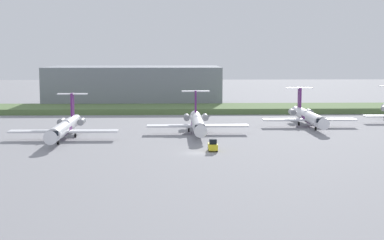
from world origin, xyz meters
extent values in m
plane|color=gray|center=(0.00, 30.00, 0.00)|extent=(500.00, 500.00, 0.00)
cube|color=#597542|center=(0.00, 76.18, 0.85)|extent=(320.00, 20.00, 1.69)
cylinder|color=white|center=(-27.30, 18.41, 2.45)|extent=(2.70, 24.00, 2.70)
cone|color=white|center=(-27.30, 4.91, 2.45)|extent=(2.70, 3.00, 2.70)
cone|color=white|center=(-27.30, 32.41, 2.45)|extent=(2.30, 4.00, 2.29)
cube|color=black|center=(-27.30, 6.81, 2.92)|extent=(2.02, 1.80, 0.90)
cylinder|color=#591E66|center=(-27.30, 18.41, 2.30)|extent=(2.76, 3.60, 2.76)
cube|color=white|center=(-33.20, 17.41, 1.84)|extent=(11.00, 3.20, 0.36)
cube|color=white|center=(-21.39, 17.41, 1.84)|extent=(11.00, 3.20, 0.36)
cube|color=#591E66|center=(-27.30, 29.41, 6.40)|extent=(0.36, 3.20, 5.20)
cube|color=white|center=(-27.30, 29.71, 8.80)|extent=(6.80, 1.80, 0.24)
cylinder|color=gray|center=(-29.55, 27.61, 2.65)|extent=(1.50, 3.40, 1.50)
cylinder|color=gray|center=(-25.05, 27.61, 2.65)|extent=(1.50, 3.40, 1.50)
cylinder|color=gray|center=(-27.30, 10.97, 1.00)|extent=(0.20, 0.20, 0.65)
cylinder|color=black|center=(-27.30, 10.97, 0.45)|extent=(0.30, 0.90, 0.90)
cylinder|color=black|center=(-29.20, 20.81, 0.45)|extent=(0.35, 0.90, 0.90)
cylinder|color=black|center=(-25.40, 20.81, 0.45)|extent=(0.35, 0.90, 0.90)
cylinder|color=white|center=(1.23, 26.59, 2.45)|extent=(2.70, 24.00, 2.70)
cone|color=white|center=(1.23, 13.09, 2.45)|extent=(2.70, 3.00, 2.70)
cone|color=white|center=(1.23, 40.59, 2.45)|extent=(2.29, 4.00, 2.29)
cube|color=black|center=(1.23, 14.99, 2.92)|extent=(2.03, 1.80, 0.90)
cylinder|color=#591E66|center=(1.23, 26.59, 2.30)|extent=(2.76, 3.60, 2.76)
cube|color=white|center=(-4.67, 25.59, 1.84)|extent=(11.00, 3.20, 0.36)
cube|color=white|center=(7.14, 25.59, 1.84)|extent=(11.00, 3.20, 0.36)
cube|color=#591E66|center=(1.23, 37.59, 6.40)|extent=(0.36, 3.20, 5.20)
cube|color=white|center=(1.23, 37.89, 8.80)|extent=(6.80, 1.80, 0.24)
cylinder|color=gray|center=(-1.02, 35.79, 2.65)|extent=(1.50, 3.40, 1.50)
cylinder|color=gray|center=(3.48, 35.79, 2.65)|extent=(1.50, 3.40, 1.50)
cylinder|color=gray|center=(1.23, 19.15, 1.00)|extent=(0.20, 0.20, 0.65)
cylinder|color=black|center=(1.23, 19.15, 0.45)|extent=(0.30, 0.90, 0.90)
cylinder|color=black|center=(-0.67, 28.99, 0.45)|extent=(0.35, 0.90, 0.90)
cylinder|color=black|center=(3.13, 28.99, 0.45)|extent=(0.35, 0.90, 0.90)
cylinder|color=white|center=(29.14, 37.85, 2.45)|extent=(2.70, 24.00, 2.70)
cone|color=white|center=(29.14, 24.35, 2.45)|extent=(2.70, 3.00, 2.70)
cone|color=white|center=(29.14, 51.85, 2.45)|extent=(2.30, 4.00, 2.29)
cube|color=black|center=(29.14, 26.25, 2.92)|extent=(2.02, 1.80, 0.90)
cylinder|color=#591E66|center=(29.14, 37.85, 2.30)|extent=(2.76, 3.60, 2.76)
cube|color=white|center=(23.23, 36.85, 1.84)|extent=(11.00, 3.20, 0.36)
cube|color=white|center=(35.04, 36.85, 1.84)|extent=(11.00, 3.20, 0.36)
cube|color=#591E66|center=(29.14, 48.85, 6.40)|extent=(0.36, 3.20, 5.20)
cube|color=white|center=(29.14, 49.15, 8.80)|extent=(6.80, 1.80, 0.24)
cylinder|color=gray|center=(26.89, 47.05, 2.65)|extent=(1.50, 3.40, 1.50)
cylinder|color=gray|center=(31.39, 47.05, 2.65)|extent=(1.50, 3.40, 1.50)
cylinder|color=gray|center=(29.14, 30.41, 1.00)|extent=(0.20, 0.20, 0.65)
cylinder|color=black|center=(29.14, 30.41, 0.45)|extent=(0.30, 0.90, 0.90)
cylinder|color=black|center=(27.24, 40.25, 0.45)|extent=(0.35, 0.90, 0.90)
cylinder|color=black|center=(31.04, 40.25, 0.45)|extent=(0.35, 0.90, 0.90)
cube|color=gray|center=(-17.48, 99.38, 6.60)|extent=(58.55, 28.49, 13.20)
cube|color=yellow|center=(3.05, 2.13, 0.85)|extent=(1.70, 3.20, 1.10)
cube|color=black|center=(3.05, 1.57, 1.85)|extent=(1.36, 1.10, 0.90)
cylinder|color=black|center=(2.30, 1.17, 0.30)|extent=(0.22, 0.60, 0.60)
cylinder|color=black|center=(3.80, 1.17, 0.30)|extent=(0.22, 0.60, 0.60)
cylinder|color=black|center=(2.30, 3.09, 0.30)|extent=(0.22, 0.60, 0.60)
cylinder|color=black|center=(3.80, 3.09, 0.30)|extent=(0.22, 0.60, 0.60)
camera|label=1|loc=(-4.56, -109.07, 18.68)|focal=56.60mm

